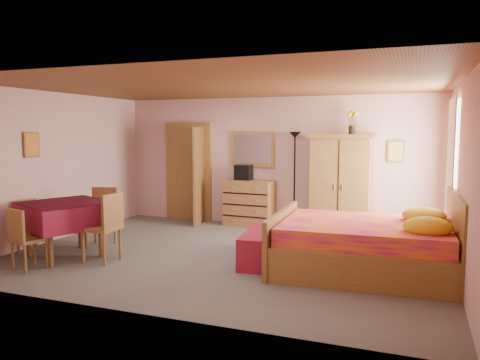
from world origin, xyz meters
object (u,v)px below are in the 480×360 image
at_px(sunflower_vase, 352,122).
at_px(chair_east, 101,227).
at_px(chair_south, 29,239).
at_px(bed, 364,231).
at_px(chair_north, 100,217).
at_px(dining_table, 66,230).
at_px(stereo, 244,172).
at_px(wardrobe, 341,184).
at_px(chair_west, 32,226).
at_px(floor_lamp, 294,180).
at_px(chest_of_drawers, 249,203).
at_px(bench, 264,246).
at_px(wall_mirror, 253,149).

relative_size(sunflower_vase, chair_east, 0.44).
bearing_deg(chair_south, chair_east, 60.91).
distance_m(sunflower_vase, bed, 2.85).
distance_m(bed, chair_north, 4.28).
bearing_deg(dining_table, sunflower_vase, 39.68).
relative_size(stereo, sunflower_vase, 0.73).
xyz_separation_m(wardrobe, chair_west, (-4.37, -3.12, -0.51)).
relative_size(bed, chair_east, 2.37).
xyz_separation_m(sunflower_vase, chair_east, (-3.19, -3.19, -1.58)).
distance_m(sunflower_vase, chair_north, 4.78).
xyz_separation_m(bed, chair_east, (-3.68, -0.84, -0.05)).
bearing_deg(floor_lamp, dining_table, -129.59).
distance_m(chest_of_drawers, wardrobe, 1.90).
height_order(wardrobe, bed, wardrobe).
relative_size(sunflower_vase, chair_north, 0.46).
bearing_deg(dining_table, floor_lamp, 50.41).
relative_size(floor_lamp, bed, 0.79).
xyz_separation_m(chair_south, chair_north, (0.09, 1.46, 0.05)).
relative_size(dining_table, chair_east, 1.13).
bearing_deg(bench, bed, -0.37).
bearing_deg(wall_mirror, chair_west, -126.58).
height_order(bench, chair_south, chair_south).
distance_m(wardrobe, chair_north, 4.36).
relative_size(wardrobe, chair_east, 1.83).
bearing_deg(chair_west, chair_north, 147.11).
relative_size(sunflower_vase, chair_south, 0.52).
relative_size(chest_of_drawers, bed, 0.41).
distance_m(floor_lamp, chair_west, 4.78).
bearing_deg(chair_north, sunflower_vase, -160.09).
height_order(wall_mirror, wardrobe, wall_mirror).
bearing_deg(dining_table, bed, 10.95).
distance_m(stereo, bench, 2.82).
bearing_deg(wardrobe, bench, -106.88).
xyz_separation_m(floor_lamp, chair_south, (-2.77, -4.02, -0.52)).
bearing_deg(chair_west, sunflower_vase, 138.63).
xyz_separation_m(bed, chair_south, (-4.36, -1.54, -0.12)).
distance_m(wardrobe, bench, 2.54).
xyz_separation_m(bed, bench, (-1.43, 0.01, -0.33)).
relative_size(floor_lamp, bench, 1.39).
distance_m(stereo, dining_table, 3.72).
height_order(floor_lamp, sunflower_vase, sunflower_vase).
distance_m(wardrobe, chair_west, 5.40).
distance_m(wardrobe, dining_table, 4.87).
height_order(sunflower_vase, chair_north, sunflower_vase).
bearing_deg(bench, chair_east, -159.26).
distance_m(floor_lamp, chair_east, 3.95).
height_order(chest_of_drawers, sunflower_vase, sunflower_vase).
xyz_separation_m(chest_of_drawers, chair_east, (-1.18, -3.22, 0.04)).
xyz_separation_m(sunflower_vase, chair_north, (-3.79, -2.44, -1.60)).
relative_size(floor_lamp, dining_table, 1.65).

